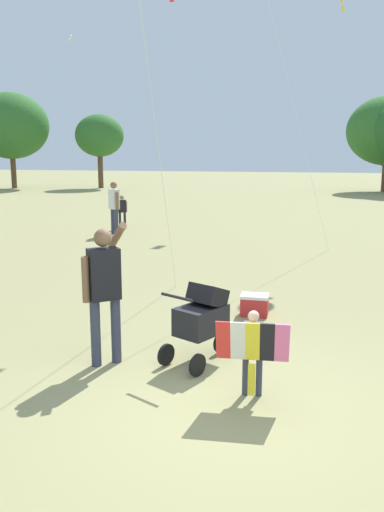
{
  "coord_description": "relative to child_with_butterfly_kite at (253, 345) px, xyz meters",
  "views": [
    {
      "loc": [
        0.78,
        -5.17,
        2.7
      ],
      "look_at": [
        -0.7,
        1.63,
        1.3
      ],
      "focal_mm": 37.45,
      "sensor_mm": 36.0,
      "label": 1
    }
  ],
  "objects": [
    {
      "name": "treeline_distant",
      "position": [
        -2.13,
        30.25,
        3.22
      ],
      "size": [
        34.57,
        7.22,
        6.52
      ],
      "color": "brown",
      "rests_on": "ground"
    },
    {
      "name": "cooler_box",
      "position": [
        -0.27,
        2.98,
        -0.43
      ],
      "size": [
        0.45,
        0.33,
        0.35
      ],
      "color": "red",
      "rests_on": "ground"
    },
    {
      "name": "stroller",
      "position": [
        -0.74,
        0.89,
        0.0
      ],
      "size": [
        0.84,
        1.09,
        1.03
      ],
      "color": "black",
      "rests_on": "ground"
    },
    {
      "name": "child_with_butterfly_kite",
      "position": [
        0.0,
        0.0,
        0.0
      ],
      "size": [
        0.79,
        0.36,
        0.98
      ],
      "color": "#33384C",
      "rests_on": "ground"
    },
    {
      "name": "person_sitting_far",
      "position": [
        -5.49,
        10.53,
        0.39
      ],
      "size": [
        0.42,
        0.41,
        1.69
      ],
      "color": "#33384C",
      "rests_on": "ground"
    },
    {
      "name": "ground_plane",
      "position": [
        -0.26,
        -0.33,
        -0.6
      ],
      "size": [
        120.0,
        120.0,
        0.0
      ],
      "primitive_type": "plane",
      "color": "#938E5B"
    },
    {
      "name": "person_red_shirt",
      "position": [
        -5.69,
        11.81,
        0.08
      ],
      "size": [
        0.29,
        0.28,
        1.16
      ],
      "color": "#232328",
      "rests_on": "ground"
    },
    {
      "name": "person_adult_flyer",
      "position": [
        -1.91,
        0.55,
        0.45
      ],
      "size": [
        0.52,
        0.7,
        1.82
      ],
      "color": "#33384C",
      "rests_on": "ground"
    }
  ]
}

